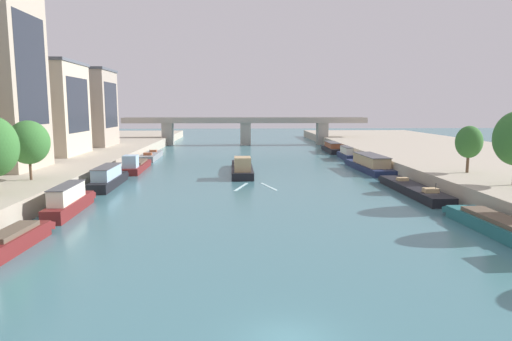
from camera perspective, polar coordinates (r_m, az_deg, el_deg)
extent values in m
cube|color=#B2A893|center=(82.86, -28.84, 0.64)|extent=(36.00, 170.00, 2.15)
cube|color=#B2A893|center=(84.94, 26.84, 0.92)|extent=(36.00, 170.00, 2.15)
cube|color=black|center=(71.10, -1.79, 0.12)|extent=(3.26, 16.70, 1.04)
cube|color=black|center=(79.70, -1.90, 1.05)|extent=(2.99, 1.24, 0.88)
cube|color=black|center=(71.03, -1.79, 0.56)|extent=(3.33, 16.70, 0.06)
cube|color=tan|center=(65.27, -1.71, 0.82)|extent=(2.38, 3.35, 2.03)
cube|color=black|center=(66.90, -1.74, 1.26)|extent=(1.88, 0.04, 0.57)
cube|color=brown|center=(72.65, -1.82, 0.89)|extent=(2.51, 8.69, 0.36)
cylinder|color=#232328|center=(66.00, -1.31, 0.49)|extent=(0.07, 0.07, 1.10)
cube|color=silver|center=(58.84, 1.62, -2.04)|extent=(2.04, 5.86, 0.03)
cube|color=silver|center=(58.68, -1.89, -2.07)|extent=(1.96, 5.88, 0.03)
cube|color=maroon|center=(36.79, -29.04, -8.36)|extent=(2.37, 10.00, 1.12)
cube|color=maroon|center=(41.32, -25.52, -6.25)|extent=(1.95, 1.31, 0.93)
cube|color=maroon|center=(36.64, -29.11, -7.48)|extent=(2.41, 10.00, 0.06)
cube|color=brown|center=(37.42, -28.40, -6.78)|extent=(1.76, 5.22, 0.36)
cube|color=maroon|center=(47.95, -22.48, -4.25)|extent=(2.14, 10.13, 1.22)
cube|color=maroon|center=(52.96, -20.65, -2.90)|extent=(1.80, 1.30, 0.98)
cube|color=maroon|center=(47.82, -22.52, -3.50)|extent=(2.17, 10.13, 0.06)
cube|color=beige|center=(47.21, -22.76, -2.69)|extent=(1.70, 6.49, 1.51)
cube|color=#4C4C51|center=(47.08, -22.82, -1.74)|extent=(1.82, 6.69, 0.08)
cylinder|color=#232328|center=(44.82, -23.44, -3.54)|extent=(0.07, 0.07, 1.10)
cube|color=black|center=(61.86, -18.12, -1.42)|extent=(2.66, 11.82, 1.15)
cube|color=black|center=(67.83, -16.82, -0.46)|extent=(2.32, 1.29, 0.94)
cube|color=black|center=(61.77, -18.15, -0.86)|extent=(2.71, 11.82, 0.06)
cube|color=#9EBCD6|center=(61.10, -18.31, -0.24)|extent=(2.14, 7.57, 1.47)
cube|color=#4C4C51|center=(61.00, -18.35, 0.48)|extent=(2.29, 7.80, 0.08)
cylinder|color=#232328|center=(58.22, -18.69, -0.83)|extent=(0.07, 0.07, 1.10)
cube|color=maroon|center=(76.57, -14.87, 0.40)|extent=(3.26, 13.42, 1.00)
cube|color=maroon|center=(83.42, -14.02, 1.11)|extent=(2.66, 1.31, 0.86)
cube|color=maroon|center=(76.51, -14.88, 0.79)|extent=(3.31, 13.43, 0.06)
cube|color=#9EBCD6|center=(71.97, -15.55, 1.11)|extent=(2.17, 2.74, 1.89)
cube|color=black|center=(73.25, -15.36, 1.46)|extent=(1.65, 0.09, 0.53)
cube|color=brown|center=(77.78, -14.72, 1.07)|extent=(2.41, 7.01, 0.36)
cylinder|color=#232328|center=(72.46, -15.14, 0.86)|extent=(0.07, 0.07, 1.10)
cube|color=gray|center=(92.31, -13.11, 1.75)|extent=(3.10, 12.96, 1.10)
cube|color=gray|center=(98.98, -12.48, 2.25)|extent=(2.68, 1.30, 0.91)
cube|color=gray|center=(92.25, -13.12, 2.11)|extent=(3.16, 12.96, 0.06)
cube|color=#9E5133|center=(95.02, -12.85, 2.43)|extent=(1.42, 0.93, 0.40)
cube|color=#9E5133|center=(88.68, -13.50, 2.04)|extent=(1.56, 1.14, 0.48)
cylinder|color=#232328|center=(88.33, -13.27, 2.23)|extent=(0.07, 0.07, 1.10)
cube|color=#23666B|center=(41.20, 29.16, -6.76)|extent=(3.22, 14.64, 1.02)
cube|color=#23666B|center=(47.53, 24.12, -4.45)|extent=(2.63, 1.31, 0.87)
cube|color=#23666B|center=(41.08, 29.21, -6.03)|extent=(3.27, 14.64, 0.06)
cube|color=brown|center=(42.22, 28.15, -5.30)|extent=(2.38, 7.64, 0.36)
cube|color=black|center=(57.10, 19.27, -2.33)|extent=(3.10, 16.05, 0.97)
cube|color=black|center=(64.73, 16.42, -0.94)|extent=(2.63, 1.27, 0.85)
cube|color=black|center=(57.01, 19.29, -1.82)|extent=(3.15, 16.05, 0.06)
cube|color=tan|center=(60.18, 18.01, -1.04)|extent=(1.39, 0.93, 0.40)
cube|color=tan|center=(52.94, 21.18, -2.34)|extent=(1.53, 1.13, 0.48)
cylinder|color=#232328|center=(52.77, 21.75, -2.06)|extent=(0.07, 0.07, 1.10)
cube|color=#1E284C|center=(75.93, 14.09, 0.35)|extent=(4.02, 16.07, 0.95)
cube|color=#1E284C|center=(83.80, 12.32, 1.18)|extent=(3.36, 1.32, 0.84)
cube|color=#1E284C|center=(75.86, 14.11, 0.73)|extent=(4.09, 16.07, 0.06)
cube|color=tan|center=(75.01, 14.32, 1.28)|extent=(3.20, 10.31, 1.59)
cube|color=#4C4C51|center=(74.92, 14.34, 1.91)|extent=(3.42, 10.62, 0.08)
cylinder|color=#232328|center=(71.47, 15.72, 0.70)|extent=(0.07, 0.07, 1.10)
cube|color=#1E284C|center=(91.68, 11.27, 1.76)|extent=(1.80, 9.38, 1.08)
cube|color=#1E284C|center=(96.55, 10.64, 2.15)|extent=(1.55, 1.26, 0.91)
cube|color=#1E284C|center=(91.62, 11.28, 2.12)|extent=(1.83, 9.38, 0.06)
cube|color=beige|center=(91.10, 11.36, 2.52)|extent=(1.44, 6.01, 1.33)
cube|color=#4C4C51|center=(91.03, 11.37, 2.97)|extent=(1.54, 6.19, 0.08)
cylinder|color=#232328|center=(88.89, 11.83, 2.30)|extent=(0.07, 0.07, 1.10)
cube|color=black|center=(105.44, 9.55, 2.60)|extent=(2.93, 13.05, 1.07)
cube|color=black|center=(112.14, 8.91, 2.99)|extent=(2.53, 1.29, 0.90)
cube|color=black|center=(105.39, 9.55, 2.91)|extent=(2.99, 13.05, 0.06)
cube|color=#9E5133|center=(104.70, 9.63, 3.20)|extent=(2.35, 8.36, 1.14)
cube|color=#4C4C51|center=(104.65, 9.63, 3.54)|extent=(2.52, 8.62, 0.08)
cylinder|color=#232328|center=(101.60, 10.18, 3.04)|extent=(0.07, 0.07, 1.10)
cylinder|color=brown|center=(56.72, -26.60, 0.39)|extent=(0.29, 0.29, 2.90)
ellipsoid|color=#387533|center=(56.46, -26.78, 3.19)|extent=(4.52, 4.52, 4.88)
cylinder|color=brown|center=(62.25, 25.16, 1.01)|extent=(0.35, 0.35, 2.75)
ellipsoid|color=#336B2D|center=(62.03, 25.30, 3.28)|extent=(3.24, 3.24, 4.00)
cube|color=#232833|center=(66.14, -26.44, 11.27)|extent=(0.04, 8.69, 14.00)
cube|color=beige|center=(85.98, -25.61, 6.94)|extent=(13.00, 12.73, 15.38)
cube|color=#565B66|center=(86.30, -25.94, 12.21)|extent=(13.39, 13.11, 0.50)
cube|color=#232833|center=(83.64, -21.50, 7.68)|extent=(0.04, 10.18, 9.23)
cube|color=#A89989|center=(102.63, -21.69, 7.25)|extent=(14.32, 11.34, 15.52)
cube|color=#4C515B|center=(102.91, -21.93, 11.71)|extent=(14.74, 11.68, 0.50)
cube|color=#232833|center=(100.50, -17.81, 7.87)|extent=(0.04, 9.08, 9.31)
cube|color=#9E998E|center=(124.08, -1.34, 6.16)|extent=(66.37, 4.40, 0.60)
cube|color=#9E998E|center=(122.05, -1.33, 6.48)|extent=(66.37, 0.30, 0.90)
cube|color=#9E998E|center=(126.05, -1.36, 6.53)|extent=(66.37, 0.30, 0.90)
cube|color=#9E998E|center=(125.64, -11.07, 4.54)|extent=(2.80, 3.60, 5.96)
cube|color=#9E998E|center=(124.23, -1.34, 4.65)|extent=(2.80, 3.60, 5.96)
cube|color=#9E998E|center=(126.39, 8.34, 4.62)|extent=(2.80, 3.60, 5.96)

